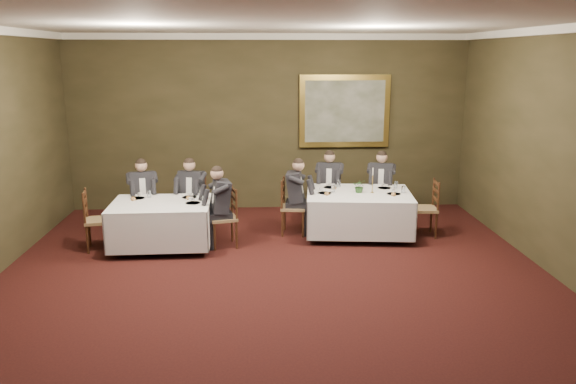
{
  "coord_description": "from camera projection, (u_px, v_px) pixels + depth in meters",
  "views": [
    {
      "loc": [
        -0.22,
        -6.31,
        3.11
      ],
      "look_at": [
        0.21,
        1.63,
        1.15
      ],
      "focal_mm": 35.0,
      "sensor_mm": 36.0,
      "label": 1
    }
  ],
  "objects": [
    {
      "name": "ground",
      "position": [
        278.0,
        315.0,
        6.88
      ],
      "size": [
        10.0,
        10.0,
        0.0
      ],
      "primitive_type": "plane",
      "color": "black",
      "rests_on": "ground"
    },
    {
      "name": "ceiling",
      "position": [
        277.0,
        17.0,
        6.04
      ],
      "size": [
        8.0,
        10.0,
        0.1
      ],
      "primitive_type": "cube",
      "color": "silver",
      "rests_on": "back_wall"
    },
    {
      "name": "back_wall",
      "position": [
        269.0,
        123.0,
        11.31
      ],
      "size": [
        8.0,
        0.1,
        3.5
      ],
      "primitive_type": "cube",
      "color": "#2D2916",
      "rests_on": "ground"
    },
    {
      "name": "crown_molding",
      "position": [
        277.0,
        22.0,
        6.05
      ],
      "size": [
        8.0,
        10.0,
        0.12
      ],
      "color": "white",
      "rests_on": "back_wall"
    },
    {
      "name": "table_main",
      "position": [
        358.0,
        210.0,
        9.83
      ],
      "size": [
        1.94,
        1.56,
        0.67
      ],
      "rotation": [
        0.0,
        0.0,
        -0.1
      ],
      "color": "black",
      "rests_on": "ground"
    },
    {
      "name": "table_second",
      "position": [
        162.0,
        221.0,
        9.17
      ],
      "size": [
        1.63,
        1.26,
        0.67
      ],
      "rotation": [
        0.0,
        0.0,
        0.02
      ],
      "color": "black",
      "rests_on": "ground"
    },
    {
      "name": "chair_main_backleft",
      "position": [
        329.0,
        205.0,
        10.8
      ],
      "size": [
        0.52,
        0.5,
        1.0
      ],
      "rotation": [
        0.0,
        0.0,
        2.93
      ],
      "color": "olive",
      "rests_on": "ground"
    },
    {
      "name": "diner_main_backleft",
      "position": [
        329.0,
        194.0,
        10.74
      ],
      "size": [
        0.49,
        0.55,
        1.35
      ],
      "rotation": [
        0.0,
        0.0,
        2.93
      ],
      "color": "black",
      "rests_on": "chair_main_backleft"
    },
    {
      "name": "chair_main_backright",
      "position": [
        380.0,
        206.0,
        10.76
      ],
      "size": [
        0.53,
        0.52,
        1.0
      ],
      "rotation": [
        0.0,
        0.0,
        2.88
      ],
      "color": "olive",
      "rests_on": "ground"
    },
    {
      "name": "diner_main_backright",
      "position": [
        381.0,
        194.0,
        10.69
      ],
      "size": [
        0.51,
        0.57,
        1.35
      ],
      "rotation": [
        0.0,
        0.0,
        2.88
      ],
      "color": "black",
      "rests_on": "chair_main_backright"
    },
    {
      "name": "chair_main_endleft",
      "position": [
        293.0,
        218.0,
        9.93
      ],
      "size": [
        0.48,
        0.5,
        1.0
      ],
      "rotation": [
        0.0,
        0.0,
        -1.71
      ],
      "color": "olive",
      "rests_on": "ground"
    },
    {
      "name": "diner_main_endleft",
      "position": [
        294.0,
        206.0,
        9.87
      ],
      "size": [
        0.53,
        0.46,
        1.35
      ],
      "rotation": [
        0.0,
        0.0,
        -1.71
      ],
      "color": "black",
      "rests_on": "chair_main_endleft"
    },
    {
      "name": "chair_main_endright",
      "position": [
        424.0,
        220.0,
        9.82
      ],
      "size": [
        0.45,
        0.47,
        1.0
      ],
      "rotation": [
        0.0,
        0.0,
        1.49
      ],
      "color": "olive",
      "rests_on": "ground"
    },
    {
      "name": "chair_sec_backleft",
      "position": [
        144.0,
        217.0,
        9.98
      ],
      "size": [
        0.53,
        0.51,
        1.0
      ],
      "rotation": [
        0.0,
        0.0,
        3.39
      ],
      "color": "olive",
      "rests_on": "ground"
    },
    {
      "name": "diner_sec_backleft",
      "position": [
        143.0,
        205.0,
        9.91
      ],
      "size": [
        0.5,
        0.56,
        1.35
      ],
      "rotation": [
        0.0,
        0.0,
        3.39
      ],
      "color": "black",
      "rests_on": "chair_sec_backleft"
    },
    {
      "name": "chair_sec_backright",
      "position": [
        193.0,
        216.0,
        10.04
      ],
      "size": [
        0.52,
        0.5,
        1.0
      ],
      "rotation": [
        0.0,
        0.0,
        2.92
      ],
      "color": "olive",
      "rests_on": "ground"
    },
    {
      "name": "diner_sec_backright",
      "position": [
        193.0,
        204.0,
        9.97
      ],
      "size": [
        0.49,
        0.55,
        1.35
      ],
      "rotation": [
        0.0,
        0.0,
        2.92
      ],
      "color": "black",
      "rests_on": "chair_sec_backright"
    },
    {
      "name": "chair_sec_endright",
      "position": [
        224.0,
        230.0,
        9.28
      ],
      "size": [
        0.51,
        0.53,
        1.0
      ],
      "rotation": [
        0.0,
        0.0,
        1.81
      ],
      "color": "olive",
      "rests_on": "ground"
    },
    {
      "name": "diner_sec_endright",
      "position": [
        223.0,
        216.0,
        9.23
      ],
      "size": [
        0.56,
        0.5,
        1.35
      ],
      "rotation": [
        0.0,
        0.0,
        1.81
      ],
      "color": "black",
      "rests_on": "chair_sec_endright"
    },
    {
      "name": "chair_sec_endleft",
      "position": [
        99.0,
        232.0,
        9.14
      ],
      "size": [
        0.5,
        0.51,
        1.0
      ],
      "rotation": [
        0.0,
        0.0,
        -1.37
      ],
      "color": "olive",
      "rests_on": "ground"
    },
    {
      "name": "centerpiece",
      "position": [
        360.0,
        185.0,
        9.74
      ],
      "size": [
        0.26,
        0.24,
        0.25
      ],
      "primitive_type": "imported",
      "rotation": [
        0.0,
        0.0,
        -0.19
      ],
      "color": "#2D5926",
      "rests_on": "table_main"
    },
    {
      "name": "candlestick",
      "position": [
        372.0,
        183.0,
        9.72
      ],
      "size": [
        0.07,
        0.07,
        0.45
      ],
      "color": "#B79038",
      "rests_on": "table_main"
    },
    {
      "name": "place_setting_table_main",
      "position": [
        333.0,
        185.0,
        10.17
      ],
      "size": [
        0.33,
        0.31,
        0.14
      ],
      "color": "white",
      "rests_on": "table_main"
    },
    {
      "name": "place_setting_table_second",
      "position": [
        141.0,
        196.0,
        9.41
      ],
      "size": [
        0.33,
        0.31,
        0.14
      ],
      "color": "white",
      "rests_on": "table_second"
    },
    {
      "name": "painting",
      "position": [
        344.0,
        111.0,
        11.27
      ],
      "size": [
        1.82,
        0.09,
        1.45
      ],
      "color": "#B99A43",
      "rests_on": "back_wall"
    }
  ]
}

